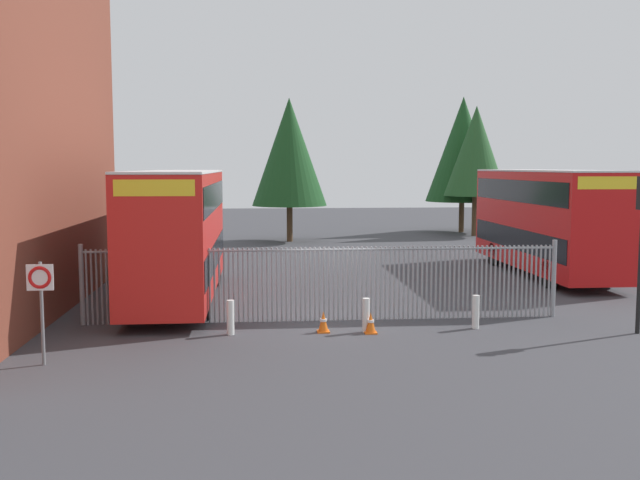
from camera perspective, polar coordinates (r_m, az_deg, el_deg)
The scene contains 13 objects.
ground_plane at distance 29.44m, azimuth -0.67°, elevation -3.09°, with size 100.00×100.00×0.00m, color #3D3D42.
palisade_fence at distance 21.36m, azimuth 0.34°, elevation -3.28°, with size 14.16×0.14×2.35m.
double_decker_bus_near_gate at distance 24.99m, azimuth -11.16°, elevation 0.81°, with size 2.54×10.81×4.42m.
double_decker_bus_behind_fence_left at distance 31.75m, azimuth 17.29°, elevation 1.70°, with size 2.54×10.81×4.42m.
bollard_near_left at distance 19.87m, azimuth -7.08°, elevation -6.09°, with size 0.20×0.20×0.95m, color silver.
bollard_center_front at distance 20.05m, azimuth 3.65°, elevation -5.95°, with size 0.20×0.20×0.95m, color silver.
bollard_near_right at distance 20.92m, azimuth 12.19°, elevation -5.57°, with size 0.20×0.20×0.95m, color silver.
traffic_cone_by_gate at distance 20.03m, azimuth 0.27°, elevation -6.49°, with size 0.34×0.34×0.59m.
traffic_cone_mid_forecourt at distance 19.96m, azimuth 4.02°, elevation -6.55°, with size 0.34×0.34×0.59m.
speed_limit_sign_post at distance 17.67m, azimuth -21.20°, elevation -3.64°, with size 0.60×0.14×2.40m.
tree_tall_back at distance 51.09m, azimuth 11.21°, elevation 7.04°, with size 5.02×5.02×9.33m.
tree_short_side at distance 48.53m, azimuth 12.21°, elevation 6.88°, with size 4.10×4.10×8.50m.
tree_mid_row at distance 43.89m, azimuth -2.44°, elevation 6.96°, with size 4.53×4.53×8.68m.
Camera 1 is at (-2.15, -21.01, 4.56)m, focal length 40.53 mm.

